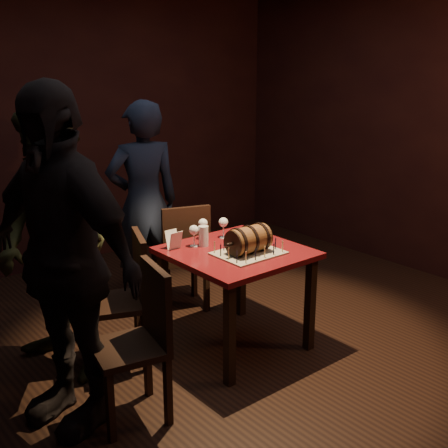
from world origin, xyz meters
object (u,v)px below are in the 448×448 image
at_px(barrel_cake, 249,240).
at_px(pint_of_ale, 204,236).
at_px(person_left_front, 61,261).
at_px(wine_glass_right, 223,223).
at_px(person_left_rear, 57,246).
at_px(wine_glass_left, 194,231).
at_px(wine_glass_mid, 203,224).
at_px(person_back, 144,203).
at_px(chair_left_front, 141,334).
at_px(chair_left_rear, 127,293).
at_px(chair_back, 183,252).
at_px(pub_table, 236,265).

distance_m(barrel_cake, pint_of_ale, 0.37).
bearing_deg(person_left_front, barrel_cake, 71.27).
relative_size(wine_glass_right, person_left_front, 0.08).
relative_size(person_left_rear, person_left_front, 0.92).
height_order(wine_glass_left, wine_glass_right, same).
xyz_separation_m(wine_glass_mid, pint_of_ale, (-0.10, -0.13, -0.04)).
distance_m(barrel_cake, wine_glass_right, 0.41).
height_order(barrel_cake, wine_glass_left, barrel_cake).
bearing_deg(person_back, wine_glass_mid, 105.15).
relative_size(chair_left_front, person_left_rear, 0.52).
distance_m(wine_glass_mid, wine_glass_right, 0.16).
height_order(pint_of_ale, person_left_front, person_left_front).
bearing_deg(chair_left_front, person_left_rear, 101.41).
bearing_deg(wine_glass_left, chair_left_rear, 175.61).
height_order(barrel_cake, wine_glass_mid, barrel_cake).
xyz_separation_m(person_back, person_left_front, (-1.28, -1.23, 0.11)).
bearing_deg(pint_of_ale, wine_glass_right, 13.72).
distance_m(chair_left_front, person_back, 1.79).
distance_m(barrel_cake, chair_left_front, 1.05).
distance_m(person_back, person_left_front, 1.78).
distance_m(wine_glass_mid, person_left_front, 1.35).
bearing_deg(person_left_rear, wine_glass_right, 69.36).
bearing_deg(chair_left_front, barrel_cake, 9.97).
bearing_deg(person_left_front, chair_back, 104.31).
bearing_deg(wine_glass_left, person_left_front, -165.06).
bearing_deg(wine_glass_left, person_back, 80.93).
bearing_deg(person_left_front, chair_left_front, 38.77).
xyz_separation_m(barrel_cake, pint_of_ale, (-0.13, 0.34, -0.03)).
height_order(barrel_cake, person_left_front, person_left_front).
xyz_separation_m(chair_left_front, person_left_rear, (-0.15, 0.76, 0.38)).
distance_m(wine_glass_right, chair_left_front, 1.27).
bearing_deg(pub_table, person_back, 91.70).
bearing_deg(pint_of_ale, chair_back, 70.39).
bearing_deg(pint_of_ale, barrel_cake, -68.59).
bearing_deg(chair_back, chair_left_rear, -150.46).
height_order(chair_back, person_back, person_back).
relative_size(barrel_cake, pint_of_ale, 2.32).
distance_m(wine_glass_mid, person_left_rear, 1.10).
relative_size(pub_table, chair_left_front, 0.97).
height_order(wine_glass_left, wine_glass_mid, same).
bearing_deg(barrel_cake, wine_glass_left, 117.23).
height_order(pub_table, chair_left_rear, chair_left_rear).
height_order(pint_of_ale, person_back, person_back).
relative_size(wine_glass_left, chair_back, 0.17).
bearing_deg(wine_glass_mid, chair_back, 76.85).
bearing_deg(wine_glass_mid, wine_glass_right, -27.92).
bearing_deg(chair_left_front, pint_of_ale, 31.10).
bearing_deg(barrel_cake, wine_glass_right, 75.92).
bearing_deg(pub_table, pint_of_ale, 119.25).
xyz_separation_m(wine_glass_left, chair_back, (0.25, 0.49, -0.35)).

